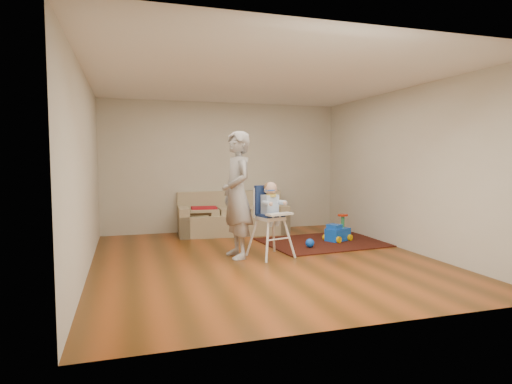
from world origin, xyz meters
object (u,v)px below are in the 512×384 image
object	(u,v)px
side_table	(197,224)
high_chair	(271,221)
toy_ball	(310,243)
adult	(237,195)
sofa	(233,213)
ride_on_toy	(338,228)

from	to	relation	value
side_table	high_chair	size ratio (longest dim) A/B	0.41
toy_ball	adult	distance (m)	1.64
sofa	ride_on_toy	world-z (taller)	sofa
side_table	toy_ball	size ratio (longest dim) A/B	3.20
high_chair	toy_ball	bearing A→B (deg)	8.41
sofa	side_table	distance (m)	0.77
ride_on_toy	high_chair	world-z (taller)	high_chair
sofa	adult	size ratio (longest dim) A/B	1.15
sofa	adult	bearing A→B (deg)	-98.10
ride_on_toy	toy_ball	xyz separation A→B (m)	(-0.75, -0.42, -0.16)
adult	ride_on_toy	bearing A→B (deg)	101.98
side_table	adult	world-z (taller)	adult
toy_ball	high_chair	xyz separation A→B (m)	(-0.85, -0.39, 0.48)
side_table	ride_on_toy	xyz separation A→B (m)	(2.40, -1.29, 0.01)
ride_on_toy	adult	distance (m)	2.32
sofa	toy_ball	bearing A→B (deg)	-59.07
ride_on_toy	adult	size ratio (longest dim) A/B	0.25
sofa	adult	xyz separation A→B (m)	(-0.43, -2.06, 0.55)
side_table	high_chair	distance (m)	2.28
sofa	ride_on_toy	xyz separation A→B (m)	(1.66, -1.37, -0.16)
side_table	ride_on_toy	size ratio (longest dim) A/B	1.01
side_table	toy_ball	xyz separation A→B (m)	(1.66, -1.71, -0.15)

